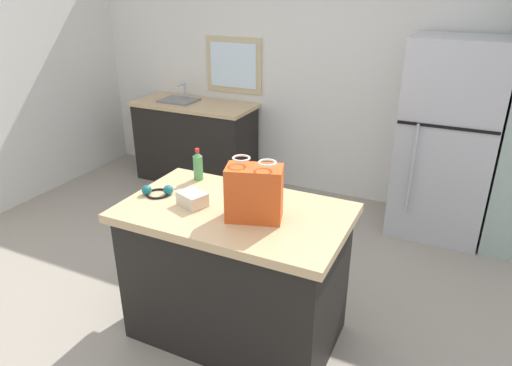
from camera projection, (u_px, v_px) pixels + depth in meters
The scene contains 9 objects.
ground at pixel (210, 328), 3.14m from camera, with size 6.81×6.81×0.00m, color #9E9384.
back_wall at pixel (329, 78), 4.73m from camera, with size 5.68×0.13×2.50m.
kitchen_island at pixel (236, 273), 2.92m from camera, with size 1.36×0.81×0.92m.
refrigerator at pixel (446, 140), 4.05m from camera, with size 0.79×0.72×1.76m.
sink_counter at pixel (195, 141), 5.31m from camera, with size 1.37×0.61×1.11m.
shopping_bag at pixel (254, 193), 2.57m from camera, with size 0.35×0.26×0.36m.
small_box at pixel (192, 199), 2.77m from camera, with size 0.17×0.13×0.08m, color beige.
bottle at pixel (198, 166), 3.11m from camera, with size 0.06×0.06×0.22m.
ear_defenders at pixel (158, 191), 2.91m from camera, with size 0.20×0.20×0.06m.
Camera 1 is at (1.35, -2.10, 2.17)m, focal length 32.30 mm.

